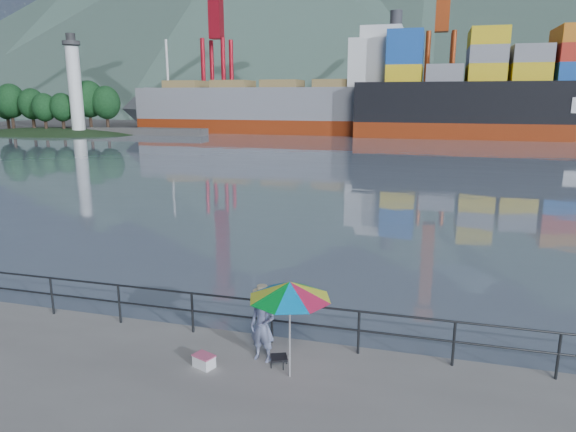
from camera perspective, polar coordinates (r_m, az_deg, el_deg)
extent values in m
cube|color=slate|center=(138.93, 13.86, 10.44)|extent=(500.00, 280.00, 0.00)
cube|color=#514F4C|center=(102.06, 18.85, 9.29)|extent=(200.00, 40.00, 0.40)
cylinder|color=#2D3033|center=(12.17, -6.38, -8.99)|extent=(22.00, 0.05, 0.05)
cylinder|color=#2D3033|center=(12.35, -6.32, -10.92)|extent=(22.00, 0.05, 0.05)
cube|color=#2D3033|center=(12.37, -6.32, -11.14)|extent=(22.00, 0.06, 1.00)
cone|color=#385147|center=(246.57, -21.52, 17.34)|extent=(228.80, 228.80, 55.00)
cone|color=#385147|center=(223.86, -4.45, 21.27)|extent=(312.00, 312.00, 75.00)
cone|color=#385147|center=(215.68, 15.08, 20.26)|extent=(282.88, 282.88, 68.00)
ellipsoid|color=#263F1E|center=(92.46, -24.80, 8.47)|extent=(48.00, 26.40, 8.40)
cylinder|color=white|center=(87.77, -22.55, 12.75)|extent=(2.00, 2.00, 13.00)
cylinder|color=#2D2D2D|center=(88.17, -23.00, 17.61)|extent=(1.80, 1.80, 2.00)
cube|color=gray|center=(101.00, 18.94, 9.99)|extent=(6.00, 2.40, 2.60)
cube|color=yellow|center=(101.53, 22.71, 10.44)|extent=(6.00, 2.40, 5.20)
cube|color=red|center=(102.49, 26.44, 10.84)|extent=(6.00, 2.40, 7.80)
cube|color=yellow|center=(104.00, 18.85, 10.07)|extent=(6.00, 2.40, 2.60)
cube|color=#194CA5|center=(104.51, 22.51, 10.51)|extent=(6.00, 2.40, 5.20)
cube|color=#267F3F|center=(105.51, 25.99, 9.49)|extent=(6.00, 2.40, 2.60)
imported|color=navy|center=(11.23, -2.84, -12.13)|extent=(0.62, 0.46, 1.56)
cylinder|color=white|center=(10.51, 0.20, -12.99)|extent=(0.04, 0.04, 1.87)
cone|color=#01932B|center=(10.14, 0.20, -8.23)|extent=(1.78, 1.78, 0.34)
cube|color=black|center=(11.22, -1.01, -15.45)|extent=(0.44, 0.44, 0.04)
cube|color=#2D3033|center=(11.27, -1.01, -15.94)|extent=(0.28, 0.28, 0.18)
cube|color=silver|center=(11.36, -9.31, -15.68)|extent=(0.50, 0.42, 0.25)
cylinder|color=black|center=(12.46, -2.40, -13.42)|extent=(0.45, 1.83, 1.32)
cube|color=maroon|center=(85.36, -0.60, 9.87)|extent=(48.59, 8.41, 2.50)
cube|color=gray|center=(85.23, -0.61, 12.39)|extent=(48.59, 8.41, 5.00)
cube|color=silver|center=(82.46, 10.27, 16.34)|extent=(9.00, 7.06, 7.00)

